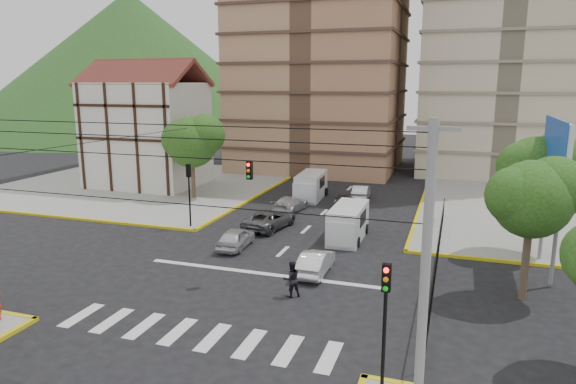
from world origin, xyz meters
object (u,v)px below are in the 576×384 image
at_px(traffic_light_nw, 189,185).
at_px(pedestrian_crosswalk, 291,279).
at_px(van_left_lane, 310,187).
at_px(van_right_lane, 347,224).
at_px(car_white_front_right, 316,262).
at_px(traffic_light_se, 385,307).
at_px(car_silver_front_left, 236,238).

xyz_separation_m(traffic_light_nw, pedestrian_crosswalk, (10.35, -8.95, -2.23)).
distance_m(van_left_lane, pedestrian_crosswalk, 21.02).
relative_size(van_right_lane, car_white_front_right, 1.29).
height_order(traffic_light_nw, pedestrian_crosswalk, traffic_light_nw).
bearing_deg(traffic_light_se, pedestrian_crosswalk, 128.31).
bearing_deg(pedestrian_crosswalk, traffic_light_se, 92.05).
bearing_deg(car_silver_front_left, van_right_lane, -151.73).
distance_m(traffic_light_nw, van_right_lane, 11.23).
bearing_deg(van_left_lane, van_right_lane, -66.07).
distance_m(traffic_light_se, car_silver_front_left, 16.75).
bearing_deg(pedestrian_crosswalk, car_white_front_right, -131.27).
distance_m(traffic_light_se, car_white_front_right, 11.38).
relative_size(van_right_lane, car_silver_front_left, 1.33).
bearing_deg(traffic_light_nw, van_left_lane, 64.55).
relative_size(traffic_light_nw, car_silver_front_left, 1.19).
xyz_separation_m(car_silver_front_left, pedestrian_crosswalk, (5.53, -5.94, 0.25)).
bearing_deg(car_silver_front_left, pedestrian_crosswalk, 130.23).
bearing_deg(van_right_lane, pedestrian_crosswalk, -94.41).
height_order(car_white_front_right, pedestrian_crosswalk, pedestrian_crosswalk).
height_order(van_right_lane, car_white_front_right, van_right_lane).
xyz_separation_m(van_left_lane, pedestrian_crosswalk, (4.88, -20.44, -0.22)).
xyz_separation_m(traffic_light_se, car_white_front_right, (-4.96, 9.94, -2.49)).
bearing_deg(pedestrian_crosswalk, van_left_lane, -112.83).
xyz_separation_m(traffic_light_se, car_silver_front_left, (-10.78, 12.58, -2.48)).
distance_m(van_right_lane, car_white_front_right, 6.39).
height_order(traffic_light_se, car_white_front_right, traffic_light_se).
distance_m(traffic_light_se, traffic_light_nw, 22.06).
bearing_deg(car_white_front_right, pedestrian_crosswalk, 84.35).
bearing_deg(van_right_lane, traffic_light_se, -74.75).
height_order(traffic_light_nw, van_left_lane, traffic_light_nw).
distance_m(car_silver_front_left, pedestrian_crosswalk, 8.11).
bearing_deg(traffic_light_nw, pedestrian_crosswalk, -40.86).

